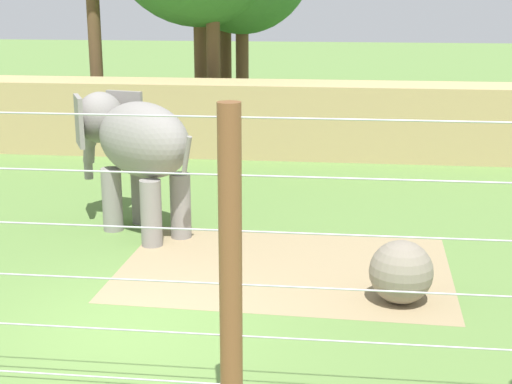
% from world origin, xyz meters
% --- Properties ---
extents(ground_plane, '(120.00, 120.00, 0.00)m').
position_xyz_m(ground_plane, '(0.00, 0.00, 0.00)').
color(ground_plane, '#5B7F3D').
extents(dirt_patch, '(5.85, 4.13, 0.01)m').
position_xyz_m(dirt_patch, '(2.02, 2.72, 0.00)').
color(dirt_patch, '#937F5B').
rests_on(dirt_patch, ground).
extents(embankment_wall, '(36.00, 1.80, 2.12)m').
position_xyz_m(embankment_wall, '(0.00, 11.97, 1.06)').
color(embankment_wall, tan).
rests_on(embankment_wall, ground).
extents(elephant, '(3.16, 2.88, 2.70)m').
position_xyz_m(elephant, '(-1.10, 4.49, 1.79)').
color(elephant, gray).
rests_on(elephant, ground).
extents(enrichment_ball, '(1.00, 1.00, 1.00)m').
position_xyz_m(enrichment_ball, '(3.92, 1.47, 0.50)').
color(enrichment_ball, gray).
rests_on(enrichment_ball, ground).
extents(cable_fence, '(12.13, 0.24, 3.69)m').
position_xyz_m(cable_fence, '(0.05, -2.51, 1.86)').
color(cable_fence, brown).
rests_on(cable_fence, ground).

